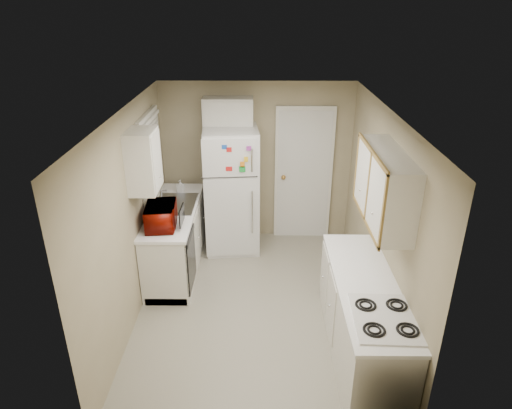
{
  "coord_description": "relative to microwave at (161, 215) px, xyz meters",
  "views": [
    {
      "loc": [
        0.05,
        -4.56,
        3.46
      ],
      "look_at": [
        0.0,
        0.5,
        1.15
      ],
      "focal_mm": 32.0,
      "sensor_mm": 36.0,
      "label": 1
    }
  ],
  "objects": [
    {
      "name": "dishwasher",
      "position": [
        0.34,
        -0.09,
        -0.56
      ],
      "size": [
        0.03,
        0.58,
        0.72
      ],
      "primitive_type": "cube",
      "color": "black",
      "rests_on": "floor"
    },
    {
      "name": "floor",
      "position": [
        1.15,
        -0.39,
        -1.05
      ],
      "size": [
        3.8,
        3.8,
        0.0
      ],
      "primitive_type": "plane",
      "color": "#AEA997",
      "rests_on": "ground"
    },
    {
      "name": "cabinet_over_fridge",
      "position": [
        0.75,
        1.36,
        0.95
      ],
      "size": [
        0.7,
        0.3,
        0.4
      ],
      "primitive_type": "cube",
      "color": "silver",
      "rests_on": "wall_back"
    },
    {
      "name": "ceiling",
      "position": [
        1.15,
        -0.39,
        1.35
      ],
      "size": [
        3.8,
        3.8,
        0.0
      ],
      "primitive_type": "plane",
      "color": "white",
      "rests_on": "floor"
    },
    {
      "name": "left_counter",
      "position": [
        0.05,
        0.51,
        -0.6
      ],
      "size": [
        0.6,
        1.8,
        0.9
      ],
      "primitive_type": "cube",
      "color": "silver",
      "rests_on": "floor"
    },
    {
      "name": "stove",
      "position": [
        2.3,
        -1.74,
        -0.63
      ],
      "size": [
        0.59,
        0.72,
        0.84
      ],
      "primitive_type": "cube",
      "rotation": [
        0.0,
        0.0,
        -0.04
      ],
      "color": "silver",
      "rests_on": "floor"
    },
    {
      "name": "refrigerator",
      "position": [
        0.79,
        1.12,
        -0.14
      ],
      "size": [
        0.81,
        0.79,
        1.83
      ],
      "primitive_type": "cube",
      "rotation": [
        0.0,
        0.0,
        0.09
      ],
      "color": "silver",
      "rests_on": "floor"
    },
    {
      "name": "wall_right",
      "position": [
        2.55,
        -0.39,
        0.15
      ],
      "size": [
        3.8,
        3.8,
        0.0
      ],
      "primitive_type": "plane",
      "color": "tan",
      "rests_on": "floor"
    },
    {
      "name": "upper_cabinet_left",
      "position": [
        -0.1,
        -0.17,
        0.75
      ],
      "size": [
        0.3,
        0.45,
        0.7
      ],
      "primitive_type": "cube",
      "color": "silver",
      "rests_on": "wall_left"
    },
    {
      "name": "sink",
      "position": [
        0.05,
        0.66,
        -0.19
      ],
      "size": [
        0.54,
        0.74,
        0.16
      ],
      "primitive_type": "cube",
      "color": "gray",
      "rests_on": "left_counter"
    },
    {
      "name": "wall_front",
      "position": [
        1.15,
        -2.29,
        0.15
      ],
      "size": [
        2.8,
        2.8,
        0.0
      ],
      "primitive_type": "plane",
      "color": "tan",
      "rests_on": "floor"
    },
    {
      "name": "microwave",
      "position": [
        0.0,
        0.0,
        0.0
      ],
      "size": [
        0.54,
        0.33,
        0.34
      ],
      "primitive_type": "imported",
      "rotation": [
        0.0,
        0.0,
        1.67
      ],
      "color": "#800E03",
      "rests_on": "left_counter"
    },
    {
      "name": "soap_bottle",
      "position": [
        0.06,
        1.07,
        -0.05
      ],
      "size": [
        0.11,
        0.11,
        0.19
      ],
      "primitive_type": "imported",
      "rotation": [
        0.0,
        0.0,
        -0.41
      ],
      "color": "white",
      "rests_on": "left_counter"
    },
    {
      "name": "right_counter",
      "position": [
        2.25,
        -1.19,
        -0.6
      ],
      "size": [
        0.6,
        2.0,
        0.9
      ],
      "primitive_type": "cube",
      "color": "silver",
      "rests_on": "floor"
    },
    {
      "name": "interior_door",
      "position": [
        1.85,
        1.47,
        -0.03
      ],
      "size": [
        0.86,
        0.06,
        2.08
      ],
      "primitive_type": "cube",
      "color": "silver",
      "rests_on": "floor"
    },
    {
      "name": "window_blinds",
      "position": [
        -0.21,
        0.66,
        0.55
      ],
      "size": [
        0.1,
        0.98,
        1.08
      ],
      "primitive_type": "cube",
      "color": "silver",
      "rests_on": "wall_left"
    },
    {
      "name": "upper_cabinet_right",
      "position": [
        2.4,
        -0.89,
        0.75
      ],
      "size": [
        0.3,
        1.2,
        0.7
      ],
      "primitive_type": "cube",
      "color": "silver",
      "rests_on": "wall_right"
    },
    {
      "name": "wall_back",
      "position": [
        1.15,
        1.51,
        0.15
      ],
      "size": [
        2.8,
        2.8,
        0.0
      ],
      "primitive_type": "plane",
      "color": "tan",
      "rests_on": "floor"
    },
    {
      "name": "wall_left",
      "position": [
        -0.25,
        -0.39,
        0.15
      ],
      "size": [
        3.8,
        3.8,
        0.0
      ],
      "primitive_type": "plane",
      "color": "tan",
      "rests_on": "floor"
    }
  ]
}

